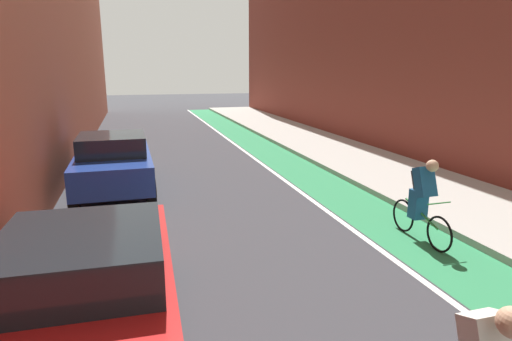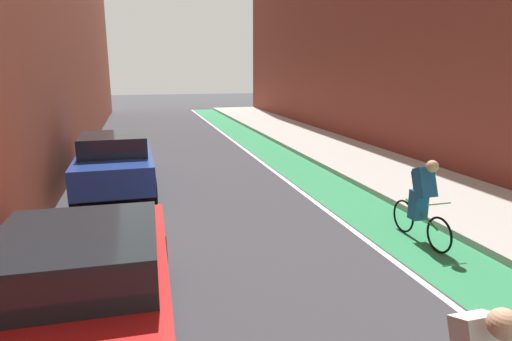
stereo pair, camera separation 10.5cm
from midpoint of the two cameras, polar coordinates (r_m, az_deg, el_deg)
The scene contains 7 objects.
ground_plane at distance 12.62m, azimuth -5.31°, elevation -1.38°, with size 91.76×91.76×0.00m, color #38383D.
bike_lane_paint at distance 15.23m, azimuth 4.37°, elevation 1.19°, with size 1.60×41.71×0.00m, color #2D8451.
lane_divider_stripe at distance 14.96m, azimuth 1.11°, elevation 1.01°, with size 0.12×41.71×0.00m, color white.
sidewalk_right at distance 16.21m, azimuth 12.75°, elevation 1.88°, with size 3.40×41.71×0.14m, color #A8A59E.
parked_sedan_red at distance 5.31m, azimuth -21.30°, elevation -14.46°, with size 2.00×4.32×1.53m.
parked_sedan_blue at distance 12.09m, azimuth -17.92°, elevation 1.21°, with size 2.00×4.49×1.53m.
cyclist_trailing at distance 8.58m, azimuth 21.48°, elevation -3.43°, with size 0.48×1.71×1.61m.
Camera 2 is at (-1.97, 4.80, 3.18)m, focal length 30.16 mm.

